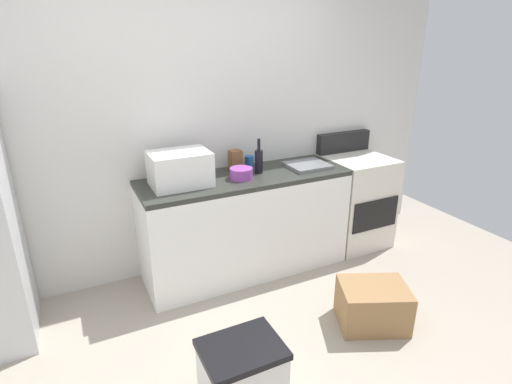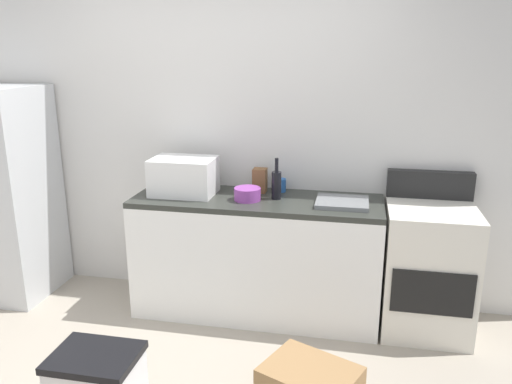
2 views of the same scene
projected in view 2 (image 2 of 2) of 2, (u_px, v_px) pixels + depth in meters
wall_back at (228, 134)px, 3.97m from camera, size 5.00×0.10×2.60m
kitchen_counter at (257, 256)px, 3.81m from camera, size 1.80×0.60×0.90m
refrigerator at (2, 193)px, 4.05m from camera, size 0.68×0.66×1.67m
stove_oven at (427, 267)px, 3.58m from camera, size 0.60×0.61×1.10m
microwave at (184, 176)px, 3.77m from camera, size 0.46×0.34×0.27m
sink_basin at (342, 202)px, 3.55m from camera, size 0.36×0.32×0.03m
wine_bottle at (276, 184)px, 3.65m from camera, size 0.07×0.07×0.30m
coffee_mug at (281, 185)px, 3.85m from camera, size 0.08×0.08×0.10m
knife_block at (260, 180)px, 3.83m from camera, size 0.10×0.10×0.18m
mixing_bowl at (247, 194)px, 3.64m from camera, size 0.19×0.19×0.09m
storage_bin at (97, 384)px, 2.77m from camera, size 0.46×0.36×0.38m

